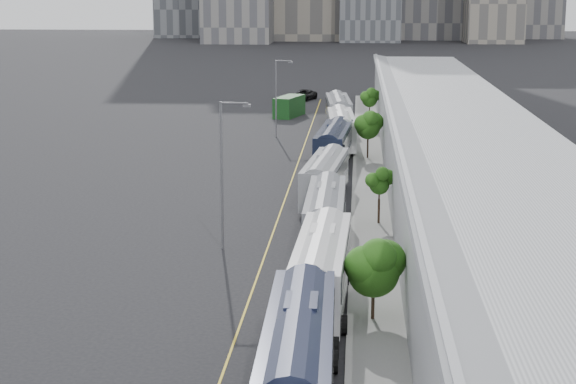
# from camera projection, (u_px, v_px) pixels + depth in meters

# --- Properties ---
(sidewalk) EXTENTS (10.00, 170.00, 0.12)m
(sidewalk) POSITION_uv_depth(u_px,v_px,m) (417.00, 217.00, 72.98)
(sidewalk) COLOR gray
(sidewalk) RESTS_ON ground
(lane_line) EXTENTS (0.12, 160.00, 0.02)m
(lane_line) POSITION_uv_depth(u_px,v_px,m) (279.00, 216.00, 73.74)
(lane_line) COLOR gold
(lane_line) RESTS_ON ground
(depot) EXTENTS (12.45, 160.40, 7.20)m
(depot) POSITION_uv_depth(u_px,v_px,m) (472.00, 173.00, 71.98)
(depot) COLOR gray
(depot) RESTS_ON ground
(bus_1) EXTENTS (3.10, 14.06, 4.10)m
(bus_1) POSITION_uv_depth(u_px,v_px,m) (299.00, 366.00, 39.72)
(bus_1) COLOR #161B32
(bus_1) RESTS_ON ground
(bus_2) EXTENTS (3.09, 13.51, 3.93)m
(bus_2) POSITION_uv_depth(u_px,v_px,m) (321.00, 275.00, 52.75)
(bus_2) COLOR silver
(bus_2) RESTS_ON ground
(bus_3) EXTENTS (2.84, 12.70, 3.71)m
(bus_3) POSITION_uv_depth(u_px,v_px,m) (326.00, 219.00, 65.85)
(bus_3) COLOR gray
(bus_3) RESTS_ON ground
(bus_4) EXTENTS (3.68, 12.93, 3.73)m
(bus_4) POSITION_uv_depth(u_px,v_px,m) (325.00, 182.00, 78.61)
(bus_4) COLOR #909298
(bus_4) RESTS_ON ground
(bus_5) EXTENTS (3.64, 13.88, 4.02)m
(bus_5) POSITION_uv_depth(u_px,v_px,m) (334.00, 149.00, 94.38)
(bus_5) COLOR black
(bus_5) RESTS_ON ground
(bus_6) EXTENTS (3.48, 13.59, 3.93)m
(bus_6) POSITION_uv_depth(u_px,v_px,m) (341.00, 132.00, 105.60)
(bus_6) COLOR white
(bus_6) RESTS_ON ground
(bus_7) EXTENTS (3.70, 13.80, 3.99)m
(bus_7) POSITION_uv_depth(u_px,v_px,m) (338.00, 114.00, 120.91)
(bus_7) COLOR slate
(bus_7) RESTS_ON ground
(tree_1) EXTENTS (2.76, 2.76, 4.50)m
(tree_1) POSITION_uv_depth(u_px,v_px,m) (374.00, 264.00, 49.69)
(tree_1) COLOR black
(tree_1) RESTS_ON ground
(tree_2) EXTENTS (1.49, 1.49, 3.98)m
(tree_2) POSITION_uv_depth(u_px,v_px,m) (379.00, 182.00, 70.31)
(tree_2) COLOR black
(tree_2) RESTS_ON ground
(tree_3) EXTENTS (2.48, 2.48, 4.89)m
(tree_3) POSITION_uv_depth(u_px,v_px,m) (368.00, 124.00, 97.78)
(tree_3) COLOR black
(tree_3) RESTS_ON ground
(tree_4) EXTENTS (1.90, 1.90, 4.74)m
(tree_4) POSITION_uv_depth(u_px,v_px,m) (370.00, 98.00, 120.29)
(tree_4) COLOR black
(tree_4) RESTS_ON ground
(street_lamp_near) EXTENTS (2.04, 0.22, 9.88)m
(street_lamp_near) POSITION_uv_depth(u_px,v_px,m) (224.00, 166.00, 63.20)
(street_lamp_near) COLOR #59595E
(street_lamp_near) RESTS_ON ground
(street_lamp_far) EXTENTS (2.04, 0.22, 9.01)m
(street_lamp_far) POSITION_uv_depth(u_px,v_px,m) (278.00, 93.00, 112.21)
(street_lamp_far) COLOR #59595E
(street_lamp_far) RESTS_ON ground
(shipping_container) EXTENTS (4.10, 7.25, 2.78)m
(shipping_container) POSITION_uv_depth(u_px,v_px,m) (289.00, 106.00, 131.12)
(shipping_container) COLOR #113913
(shipping_container) RESTS_ON ground
(suv) EXTENTS (4.49, 6.42, 1.63)m
(suv) POSITION_uv_depth(u_px,v_px,m) (303.00, 95.00, 150.77)
(suv) COLOR black
(suv) RESTS_ON ground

